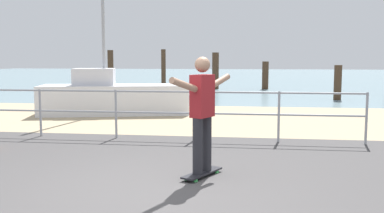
{
  "coord_description": "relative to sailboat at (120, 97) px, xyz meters",
  "views": [
    {
      "loc": [
        1.26,
        -5.22,
        1.72
      ],
      "look_at": [
        0.3,
        2.0,
        0.9
      ],
      "focal_mm": 40.61,
      "sensor_mm": 36.0,
      "label": 1
    }
  ],
  "objects": [
    {
      "name": "railing_fence",
      "position": [
        1.1,
        -3.91,
        0.18
      ],
      "size": [
        10.22,
        0.05,
        1.05
      ],
      "color": "#9EA0A5",
      "rests_on": "ground"
    },
    {
      "name": "sea_surface",
      "position": [
        2.64,
        27.49,
        -0.52
      ],
      "size": [
        72.0,
        50.0,
        0.04
      ],
      "primitive_type": "cube",
      "color": "#75939E",
      "rests_on": "ground"
    },
    {
      "name": "sailboat",
      "position": [
        0.0,
        0.0,
        0.0
      ],
      "size": [
        5.07,
        2.35,
        5.43
      ],
      "color": "silver",
      "rests_on": "ground"
    },
    {
      "name": "groyne_post_1",
      "position": [
        -0.65,
        9.98,
        0.56
      ],
      "size": [
        0.24,
        0.24,
        2.16
      ],
      "primitive_type": "cylinder",
      "color": "#422D1E",
      "rests_on": "ground"
    },
    {
      "name": "groyne_post_2",
      "position": [
        2.05,
        10.92,
        0.48
      ],
      "size": [
        0.36,
        0.36,
        2.0
      ],
      "primitive_type": "cylinder",
      "color": "#422D1E",
      "rests_on": "ground"
    },
    {
      "name": "groyne_post_0",
      "position": [
        -3.34,
        9.34,
        0.53
      ],
      "size": [
        0.3,
        0.3,
        2.12
      ],
      "primitive_type": "cylinder",
      "color": "#422D1E",
      "rests_on": "ground"
    },
    {
      "name": "beach_strip",
      "position": [
        2.64,
        -0.51,
        -0.52
      ],
      "size": [
        24.0,
        6.0,
        0.04
      ],
      "primitive_type": "cube",
      "color": "tan",
      "rests_on": "ground"
    },
    {
      "name": "groyne_post_3",
      "position": [
        4.74,
        11.17,
        0.24
      ],
      "size": [
        0.35,
        0.35,
        1.52
      ],
      "primitive_type": "cylinder",
      "color": "#422D1E",
      "rests_on": "ground"
    },
    {
      "name": "skateboard",
      "position": [
        3.24,
        -6.67,
        -0.46
      ],
      "size": [
        0.54,
        0.8,
        0.08
      ],
      "color": "black",
      "rests_on": "ground"
    },
    {
      "name": "skateboarder",
      "position": [
        3.24,
        -6.67,
        0.49
      ],
      "size": [
        0.74,
        1.33,
        1.65
      ],
      "color": "#26262B",
      "rests_on": "skateboard"
    },
    {
      "name": "groyne_post_4",
      "position": [
        7.44,
        5.44,
        0.19
      ],
      "size": [
        0.31,
        0.31,
        1.43
      ],
      "primitive_type": "cylinder",
      "color": "#422D1E",
      "rests_on": "ground"
    }
  ]
}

